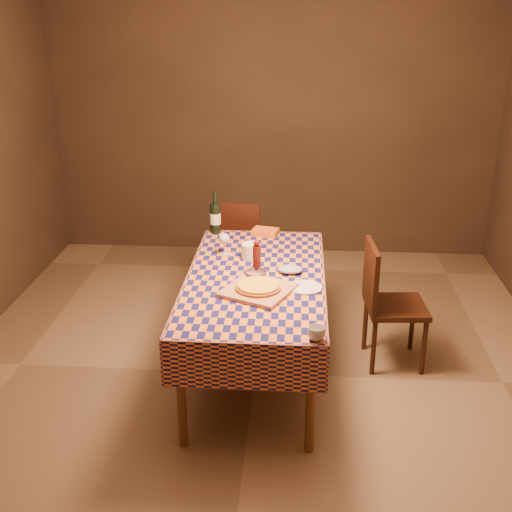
{
  "coord_description": "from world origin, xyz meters",
  "views": [
    {
      "loc": [
        0.28,
        -3.99,
        2.53
      ],
      "look_at": [
        0.0,
        0.05,
        0.9
      ],
      "focal_mm": 45.0,
      "sensor_mm": 36.0,
      "label": 1
    }
  ],
  "objects_px": {
    "chair_right": "(385,298)",
    "white_plate": "(305,287)",
    "wine_bottle": "(215,218)",
    "dining_table": "(255,287)",
    "chair_far": "(238,244)",
    "pizza": "(258,286)",
    "cutting_board": "(258,290)",
    "bowl": "(256,274)"
  },
  "relations": [
    {
      "from": "cutting_board",
      "to": "chair_right",
      "type": "xyz_separation_m",
      "value": [
        0.89,
        0.49,
        -0.26
      ]
    },
    {
      "from": "dining_table",
      "to": "chair_right",
      "type": "distance_m",
      "value": 0.97
    },
    {
      "from": "white_plate",
      "to": "chair_right",
      "type": "distance_m",
      "value": 0.76
    },
    {
      "from": "chair_right",
      "to": "white_plate",
      "type": "bearing_deg",
      "value": -144.9
    },
    {
      "from": "dining_table",
      "to": "cutting_board",
      "type": "relative_size",
      "value": 4.62
    },
    {
      "from": "dining_table",
      "to": "chair_right",
      "type": "relative_size",
      "value": 1.98
    },
    {
      "from": "wine_bottle",
      "to": "white_plate",
      "type": "relative_size",
      "value": 1.52
    },
    {
      "from": "pizza",
      "to": "wine_bottle",
      "type": "xyz_separation_m",
      "value": [
        -0.42,
        1.1,
        0.09
      ]
    },
    {
      "from": "bowl",
      "to": "wine_bottle",
      "type": "distance_m",
      "value": 0.96
    },
    {
      "from": "bowl",
      "to": "wine_bottle",
      "type": "xyz_separation_m",
      "value": [
        -0.39,
        0.87,
        0.11
      ]
    },
    {
      "from": "wine_bottle",
      "to": "bowl",
      "type": "bearing_deg",
      "value": -66.06
    },
    {
      "from": "bowl",
      "to": "dining_table",
      "type": "bearing_deg",
      "value": 102.71
    },
    {
      "from": "wine_bottle",
      "to": "white_plate",
      "type": "xyz_separation_m",
      "value": [
        0.72,
        -1.03,
        -0.12
      ]
    },
    {
      "from": "pizza",
      "to": "wine_bottle",
      "type": "height_order",
      "value": "wine_bottle"
    },
    {
      "from": "dining_table",
      "to": "wine_bottle",
      "type": "xyz_separation_m",
      "value": [
        -0.38,
        0.86,
        0.21
      ]
    },
    {
      "from": "white_plate",
      "to": "pizza",
      "type": "bearing_deg",
      "value": -165.74
    },
    {
      "from": "wine_bottle",
      "to": "chair_far",
      "type": "bearing_deg",
      "value": 70.99
    },
    {
      "from": "white_plate",
      "to": "chair_right",
      "type": "xyz_separation_m",
      "value": [
        0.59,
        0.41,
        -0.25
      ]
    },
    {
      "from": "wine_bottle",
      "to": "chair_right",
      "type": "relative_size",
      "value": 0.37
    },
    {
      "from": "dining_table",
      "to": "pizza",
      "type": "distance_m",
      "value": 0.28
    },
    {
      "from": "dining_table",
      "to": "chair_far",
      "type": "xyz_separation_m",
      "value": [
        -0.24,
        1.26,
        -0.17
      ]
    },
    {
      "from": "wine_bottle",
      "to": "chair_right",
      "type": "bearing_deg",
      "value": -25.23
    },
    {
      "from": "pizza",
      "to": "wine_bottle",
      "type": "relative_size",
      "value": 0.97
    },
    {
      "from": "cutting_board",
      "to": "white_plate",
      "type": "distance_m",
      "value": 0.31
    },
    {
      "from": "white_plate",
      "to": "chair_far",
      "type": "relative_size",
      "value": 0.24
    },
    {
      "from": "pizza",
      "to": "bowl",
      "type": "distance_m",
      "value": 0.23
    },
    {
      "from": "dining_table",
      "to": "cutting_board",
      "type": "bearing_deg",
      "value": -81.88
    },
    {
      "from": "cutting_board",
      "to": "white_plate",
      "type": "relative_size",
      "value": 1.76
    },
    {
      "from": "pizza",
      "to": "bowl",
      "type": "bearing_deg",
      "value": 97.78
    },
    {
      "from": "dining_table",
      "to": "bowl",
      "type": "height_order",
      "value": "bowl"
    },
    {
      "from": "white_plate",
      "to": "chair_right",
      "type": "height_order",
      "value": "chair_right"
    },
    {
      "from": "cutting_board",
      "to": "pizza",
      "type": "distance_m",
      "value": 0.03
    },
    {
      "from": "bowl",
      "to": "chair_right",
      "type": "distance_m",
      "value": 0.99
    },
    {
      "from": "bowl",
      "to": "white_plate",
      "type": "height_order",
      "value": "bowl"
    },
    {
      "from": "pizza",
      "to": "chair_right",
      "type": "relative_size",
      "value": 0.36
    },
    {
      "from": "cutting_board",
      "to": "pizza",
      "type": "height_order",
      "value": "pizza"
    },
    {
      "from": "cutting_board",
      "to": "wine_bottle",
      "type": "height_order",
      "value": "wine_bottle"
    },
    {
      "from": "chair_far",
      "to": "bowl",
      "type": "bearing_deg",
      "value": -78.98
    },
    {
      "from": "pizza",
      "to": "white_plate",
      "type": "height_order",
      "value": "pizza"
    },
    {
      "from": "pizza",
      "to": "wine_bottle",
      "type": "bearing_deg",
      "value": 110.79
    },
    {
      "from": "wine_bottle",
      "to": "chair_far",
      "type": "height_order",
      "value": "wine_bottle"
    },
    {
      "from": "chair_far",
      "to": "pizza",
      "type": "bearing_deg",
      "value": -79.47
    }
  ]
}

